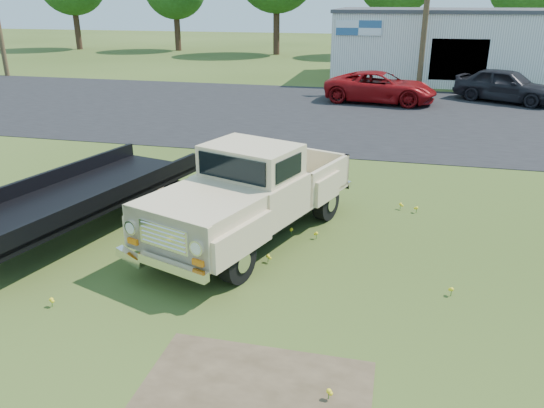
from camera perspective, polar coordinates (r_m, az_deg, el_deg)
The scene contains 10 objects.
ground at distance 10.02m, azimuth -5.76°, elevation -7.29°, with size 140.00×140.00×0.00m, color #314315.
asphalt_lot at distance 23.96m, azimuth 6.04°, elevation 9.71°, with size 90.00×14.00×0.02m, color black.
dirt_patch_a at distance 7.28m, azimuth -1.96°, elevation -19.76°, with size 3.00×2.00×0.01m, color #463725.
dirt_patch_b at distance 13.66m, azimuth -8.97°, elevation 0.57°, with size 2.20×1.60×0.01m, color #463725.
commercial_building at distance 35.50m, azimuth 18.98°, elevation 15.92°, with size 14.20×8.20×4.15m.
utility_pole_mid at distance 30.30m, azimuth 16.34°, elevation 20.22°, with size 1.60×0.30×9.00m.
vintage_pickup_truck at distance 10.99m, azimuth -2.18°, elevation 1.28°, with size 2.18×5.61×2.04m, color beige, non-canonical shape.
flatbed_trailer at distance 12.20m, azimuth -20.29°, elevation 1.30°, with size 2.15×6.46×1.76m, color black, non-canonical shape.
red_pickup at distance 26.63m, azimuth 11.58°, elevation 12.17°, with size 2.42×5.26×1.46m, color maroon.
dark_sedan at distance 28.57m, azimuth 23.82°, elevation 11.58°, with size 1.89×4.71×1.60m, color black.
Camera 1 is at (3.00, -8.28, 4.79)m, focal length 35.00 mm.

